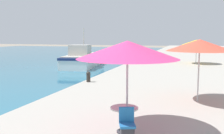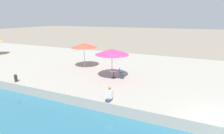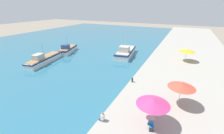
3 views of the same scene
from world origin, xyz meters
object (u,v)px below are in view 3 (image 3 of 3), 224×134
at_px(cafe_table, 150,120).
at_px(cafe_chair_left, 151,127).
at_px(fishing_boat_mid, 68,49).
at_px(fishing_boat_far, 126,52).
at_px(mooring_bollard, 132,80).
at_px(person_at_quay, 102,117).
at_px(cafe_umbrella_pink, 153,102).
at_px(cafe_umbrella_striped, 187,50).
at_px(fishing_boat_near, 44,59).
at_px(cafe_umbrella_white, 182,85).

relative_size(cafe_table, cafe_chair_left, 0.88).
distance_m(fishing_boat_mid, cafe_chair_left, 29.88).
distance_m(fishing_boat_far, mooring_bollard, 14.45).
height_order(cafe_table, cafe_chair_left, cafe_chair_left).
distance_m(fishing_boat_far, person_at_quay, 22.58).
height_order(cafe_umbrella_pink, cafe_chair_left, cafe_umbrella_pink).
xyz_separation_m(cafe_umbrella_striped, mooring_bollard, (-6.47, -12.85, -1.83)).
bearing_deg(cafe_umbrella_striped, cafe_table, -96.66).
relative_size(fishing_boat_far, person_at_quay, 10.14).
height_order(cafe_umbrella_pink, mooring_bollard, cafe_umbrella_pink).
xyz_separation_m(cafe_table, cafe_chair_left, (0.25, -0.68, -0.21)).
height_order(cafe_umbrella_striped, cafe_table, cafe_umbrella_striped).
bearing_deg(fishing_boat_near, cafe_chair_left, -31.21).
relative_size(cafe_table, mooring_bollard, 1.22).
relative_size(cafe_table, person_at_quay, 0.85).
height_order(fishing_boat_mid, cafe_umbrella_striped, fishing_boat_mid).
bearing_deg(mooring_bollard, cafe_umbrella_white, -24.38).
height_order(fishing_boat_far, cafe_chair_left, fishing_boat_far).
relative_size(cafe_umbrella_striped, cafe_table, 3.72).
distance_m(cafe_umbrella_pink, cafe_umbrella_striped, 19.99).
bearing_deg(cafe_umbrella_pink, cafe_umbrella_striped, 83.40).
xyz_separation_m(fishing_boat_near, cafe_umbrella_white, (25.47, -4.18, 2.34)).
height_order(fishing_boat_far, mooring_bollard, fishing_boat_far).
bearing_deg(cafe_chair_left, cafe_umbrella_pink, -96.23).
xyz_separation_m(cafe_table, mooring_bollard, (-4.13, 7.17, -0.18)).
bearing_deg(mooring_bollard, fishing_boat_near, 175.97).
bearing_deg(fishing_boat_far, cafe_table, -71.61).
height_order(fishing_boat_near, fishing_boat_far, fishing_boat_far).
bearing_deg(cafe_umbrella_pink, mooring_bollard, 120.77).
relative_size(fishing_boat_mid, person_at_quay, 7.66).
bearing_deg(cafe_umbrella_striped, person_at_quay, -106.74).
bearing_deg(fishing_boat_far, mooring_bollard, -73.40).
height_order(fishing_boat_far, person_at_quay, fishing_boat_far).
distance_m(cafe_chair_left, person_at_quay, 4.46).
bearing_deg(cafe_umbrella_pink, cafe_chair_left, -75.60).
bearing_deg(cafe_umbrella_white, cafe_chair_left, -110.34).
bearing_deg(cafe_table, cafe_umbrella_pink, 76.46).
relative_size(fishing_boat_mid, cafe_umbrella_striped, 2.42).
distance_m(fishing_boat_near, cafe_umbrella_striped, 28.23).
bearing_deg(fishing_boat_far, fishing_boat_near, -146.63).
relative_size(cafe_umbrella_striped, mooring_bollard, 4.55).
bearing_deg(mooring_bollard, cafe_umbrella_pink, -59.23).
bearing_deg(cafe_umbrella_striped, cafe_umbrella_white, -90.82).
height_order(cafe_umbrella_white, mooring_bollard, cafe_umbrella_white).
relative_size(fishing_boat_near, cafe_umbrella_pink, 3.10).
height_order(fishing_boat_mid, cafe_umbrella_pink, fishing_boat_mid).
relative_size(fishing_boat_near, cafe_table, 11.40).
relative_size(fishing_boat_mid, cafe_chair_left, 7.93).
relative_size(cafe_umbrella_pink, cafe_umbrella_white, 1.05).
distance_m(fishing_boat_near, cafe_chair_left, 25.34).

